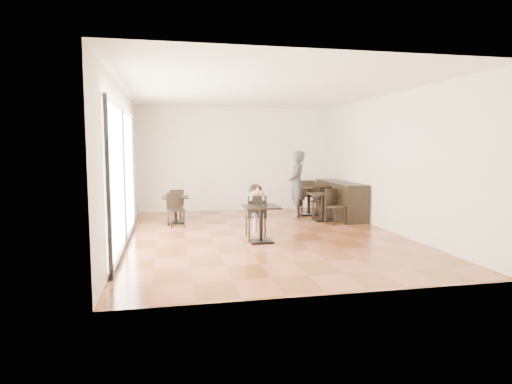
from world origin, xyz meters
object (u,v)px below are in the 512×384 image
object	(u,v)px
cafe_table_back	(309,201)
chair_left_a	(175,204)
child_table	(261,224)
child	(256,211)
child_chair	(256,216)
chair_left_b	(176,210)
chair_mid_b	(335,207)
cafe_table_left	(176,210)
chair_mid_a	(321,202)
adult_patron	(297,184)
chair_back_a	(308,196)
cafe_table_mid	(322,207)
chair_back_b	(321,200)

from	to	relation	value
cafe_table_back	chair_left_a	size ratio (longest dim) A/B	0.97
child_table	child	distance (m)	0.58
child_chair	child	xyz separation A→B (m)	(0.00, 0.00, 0.12)
cafe_table_back	chair_left_b	xyz separation A→B (m)	(-3.83, -1.18, 0.01)
child	chair_left_a	xyz separation A→B (m)	(-1.70, 2.64, -0.16)
child_chair	chair_mid_b	xyz separation A→B (m)	(2.32, 1.13, -0.02)
cafe_table_left	chair_mid_a	distance (m)	4.02
adult_patron	child_table	bearing A→B (deg)	-9.68
chair_mid_a	chair_back_a	xyz separation A→B (m)	(-0.02, 1.04, 0.05)
child	chair_mid_b	size ratio (longest dim) A/B	1.31
chair_mid_a	child_chair	bearing A→B (deg)	26.37
cafe_table_left	chair_left_b	distance (m)	0.55
cafe_table_mid	chair_back_b	world-z (taller)	chair_back_b
child_table	child_chair	xyz separation A→B (m)	(0.00, 0.55, 0.08)
child	chair_left_a	distance (m)	3.14
adult_patron	cafe_table_left	distance (m)	3.45
cafe_table_left	chair_back_a	distance (m)	4.17
chair_left_a	chair_back_b	distance (m)	4.03
cafe_table_mid	cafe_table_left	xyz separation A→B (m)	(-3.87, 0.40, -0.02)
child_table	chair_left_a	bearing A→B (deg)	118.04
child	cafe_table_mid	size ratio (longest dim) A/B	1.57
adult_patron	cafe_table_left	world-z (taller)	adult_patron
child_table	adult_patron	world-z (taller)	adult_patron
child_table	child_chair	world-z (taller)	child_chair
chair_left_a	chair_mid_b	bearing A→B (deg)	144.62
child_table	adult_patron	bearing A→B (deg)	60.43
child_chair	child	bearing A→B (deg)	-0.00
chair_mid_b	chair_back_b	distance (m)	1.04
cafe_table_back	chair_mid_b	world-z (taller)	chair_mid_b
child	cafe_table_mid	distance (m)	2.76
cafe_table_mid	chair_back_b	size ratio (longest dim) A/B	0.75
chair_mid_a	chair_back_a	bearing A→B (deg)	-106.29
adult_patron	chair_back_b	size ratio (longest dim) A/B	1.90
chair_left_b	chair_mid_a	bearing A→B (deg)	-5.05
cafe_table_left	chair_mid_a	size ratio (longest dim) A/B	0.79
cafe_table_mid	chair_left_a	distance (m)	3.99
chair_back_a	chair_back_b	bearing A→B (deg)	109.89
child	chair_back_a	bearing A→B (deg)	54.83
child_table	chair_mid_b	distance (m)	2.87
cafe_table_left	chair_mid_b	world-z (taller)	chair_mid_b
cafe_table_mid	cafe_table_left	distance (m)	3.89
cafe_table_left	chair_back_b	size ratio (longest dim) A/B	0.71
child_table	cafe_table_mid	distance (m)	3.12
child	chair_left_b	size ratio (longest dim) A/B	1.38
chair_left_b	chair_back_a	bearing A→B (deg)	8.55
child_chair	chair_mid_b	bearing A→B (deg)	-154.03
cafe_table_left	chair_back_b	distance (m)	4.00
child_chair	cafe_table_mid	size ratio (longest dim) A/B	1.25
child_table	chair_mid_a	distance (m)	3.62
adult_patron	chair_left_a	size ratio (longest dim) A/B	2.23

